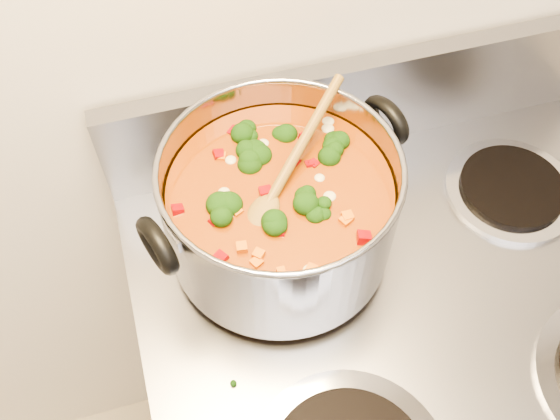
{
  "coord_description": "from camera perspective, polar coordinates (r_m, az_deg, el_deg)",
  "views": [
    {
      "loc": [
        -0.38,
        0.87,
        1.67
      ],
      "look_at": [
        -0.25,
        1.32,
        1.01
      ],
      "focal_mm": 40.0,
      "sensor_mm": 36.0,
      "label": 1
    }
  ],
  "objects": [
    {
      "name": "electric_range",
      "position": [
        1.27,
        10.06,
        -18.06
      ],
      "size": [
        0.78,
        0.7,
        1.08
      ],
      "color": "gray",
      "rests_on": "ground"
    },
    {
      "name": "wooden_spoon",
      "position": [
        0.76,
        0.29,
        3.03
      ],
      "size": [
        0.19,
        0.19,
        0.07
      ],
      "rotation": [
        0.0,
        0.0,
        0.79
      ],
      "color": "brown",
      "rests_on": "stockpot"
    },
    {
      "name": "cooktop_crumbs",
      "position": [
        0.83,
        0.16,
        -8.14
      ],
      "size": [
        0.4,
        0.31,
        0.01
      ],
      "color": "black",
      "rests_on": "electric_range"
    },
    {
      "name": "stockpot",
      "position": [
        0.8,
        0.02,
        0.21
      ],
      "size": [
        0.36,
        0.3,
        0.18
      ],
      "rotation": [
        0.0,
        0.0,
        0.32
      ],
      "color": "#929299",
      "rests_on": "electric_range"
    }
  ]
}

